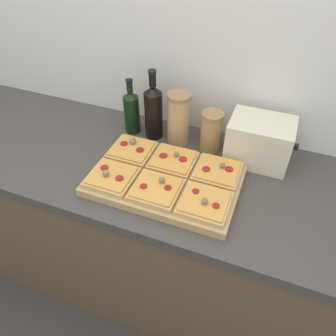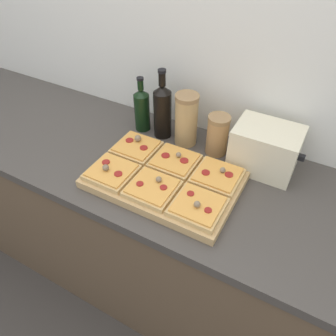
{
  "view_description": "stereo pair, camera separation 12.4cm",
  "coord_description": "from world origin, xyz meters",
  "px_view_note": "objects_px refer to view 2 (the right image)",
  "views": [
    {
      "loc": [
        0.41,
        -0.6,
        1.76
      ],
      "look_at": [
        0.08,
        0.27,
        0.95
      ],
      "focal_mm": 35.0,
      "sensor_mm": 36.0,
      "label": 1
    },
    {
      "loc": [
        0.52,
        -0.55,
        1.76
      ],
      "look_at": [
        0.08,
        0.27,
        0.95
      ],
      "focal_mm": 35.0,
      "sensor_mm": 36.0,
      "label": 2
    }
  ],
  "objects_px": {
    "wine_bottle": "(162,110)",
    "grain_jar_tall": "(186,120)",
    "toaster_oven": "(265,149)",
    "olive_oil_bottle": "(142,109)",
    "cutting_board": "(164,180)",
    "grain_jar_short": "(217,135)"
  },
  "relations": [
    {
      "from": "grain_jar_tall",
      "to": "toaster_oven",
      "type": "bearing_deg",
      "value": -0.14
    },
    {
      "from": "cutting_board",
      "to": "grain_jar_tall",
      "type": "relative_size",
      "value": 2.4
    },
    {
      "from": "wine_bottle",
      "to": "grain_jar_short",
      "type": "relative_size",
      "value": 1.79
    },
    {
      "from": "cutting_board",
      "to": "grain_jar_short",
      "type": "height_order",
      "value": "grain_jar_short"
    },
    {
      "from": "olive_oil_bottle",
      "to": "toaster_oven",
      "type": "xyz_separation_m",
      "value": [
        0.56,
        -0.0,
        -0.01
      ]
    },
    {
      "from": "grain_jar_tall",
      "to": "grain_jar_short",
      "type": "height_order",
      "value": "grain_jar_tall"
    },
    {
      "from": "olive_oil_bottle",
      "to": "grain_jar_tall",
      "type": "height_order",
      "value": "olive_oil_bottle"
    },
    {
      "from": "grain_jar_short",
      "to": "toaster_oven",
      "type": "relative_size",
      "value": 0.64
    },
    {
      "from": "grain_jar_tall",
      "to": "olive_oil_bottle",
      "type": "bearing_deg",
      "value": 180.0
    },
    {
      "from": "cutting_board",
      "to": "grain_jar_tall",
      "type": "xyz_separation_m",
      "value": [
        -0.05,
        0.27,
        0.1
      ]
    },
    {
      "from": "cutting_board",
      "to": "grain_jar_short",
      "type": "bearing_deg",
      "value": 70.35
    },
    {
      "from": "wine_bottle",
      "to": "grain_jar_tall",
      "type": "relative_size",
      "value": 1.35
    },
    {
      "from": "wine_bottle",
      "to": "grain_jar_tall",
      "type": "xyz_separation_m",
      "value": [
        0.11,
        0.0,
        -0.01
      ]
    },
    {
      "from": "cutting_board",
      "to": "olive_oil_bottle",
      "type": "relative_size",
      "value": 2.18
    },
    {
      "from": "cutting_board",
      "to": "wine_bottle",
      "type": "height_order",
      "value": "wine_bottle"
    },
    {
      "from": "wine_bottle",
      "to": "grain_jar_tall",
      "type": "bearing_deg",
      "value": 0.0
    },
    {
      "from": "wine_bottle",
      "to": "toaster_oven",
      "type": "bearing_deg",
      "value": -0.11
    },
    {
      "from": "grain_jar_tall",
      "to": "grain_jar_short",
      "type": "relative_size",
      "value": 1.32
    },
    {
      "from": "cutting_board",
      "to": "wine_bottle",
      "type": "distance_m",
      "value": 0.34
    },
    {
      "from": "olive_oil_bottle",
      "to": "toaster_oven",
      "type": "height_order",
      "value": "olive_oil_bottle"
    },
    {
      "from": "olive_oil_bottle",
      "to": "wine_bottle",
      "type": "distance_m",
      "value": 0.11
    },
    {
      "from": "wine_bottle",
      "to": "grain_jar_tall",
      "type": "distance_m",
      "value": 0.12
    }
  ]
}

